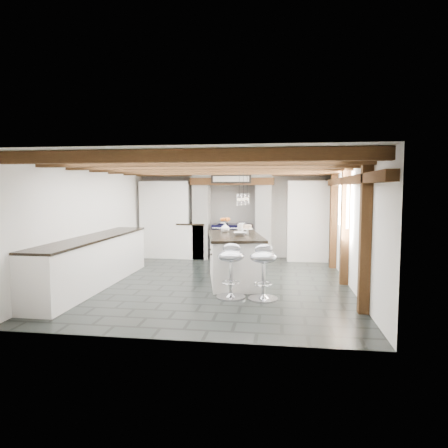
# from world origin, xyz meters

# --- Properties ---
(ground) EXTENTS (6.00, 6.00, 0.00)m
(ground) POSITION_xyz_m (0.00, 0.00, 0.00)
(ground) COLOR black
(ground) RESTS_ON ground
(room_shell) EXTENTS (6.00, 6.03, 6.00)m
(room_shell) POSITION_xyz_m (-0.61, 1.42, 1.07)
(room_shell) COLOR silver
(room_shell) RESTS_ON ground
(range_cooker) EXTENTS (1.00, 0.63, 0.99)m
(range_cooker) POSITION_xyz_m (0.00, 2.68, 0.47)
(range_cooker) COLOR black
(range_cooker) RESTS_ON ground
(kitchen_island) EXTENTS (1.33, 2.03, 1.23)m
(kitchen_island) POSITION_xyz_m (0.35, 0.08, 0.47)
(kitchen_island) COLOR white
(kitchen_island) RESTS_ON ground
(bar_stool_near) EXTENTS (0.57, 0.57, 0.90)m
(bar_stool_near) POSITION_xyz_m (0.95, -1.09, 0.56)
(bar_stool_near) COLOR silver
(bar_stool_near) RESTS_ON ground
(bar_stool_far) EXTENTS (0.48, 0.48, 0.90)m
(bar_stool_far) POSITION_xyz_m (0.42, -1.06, 0.56)
(bar_stool_far) COLOR silver
(bar_stool_far) RESTS_ON ground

